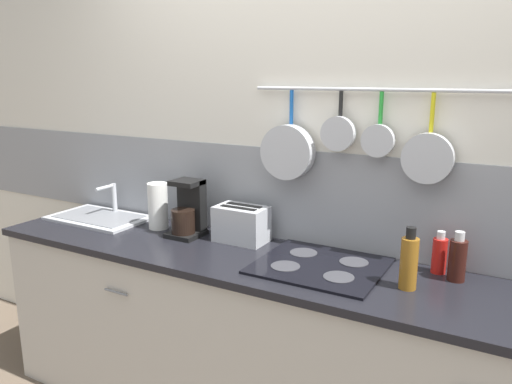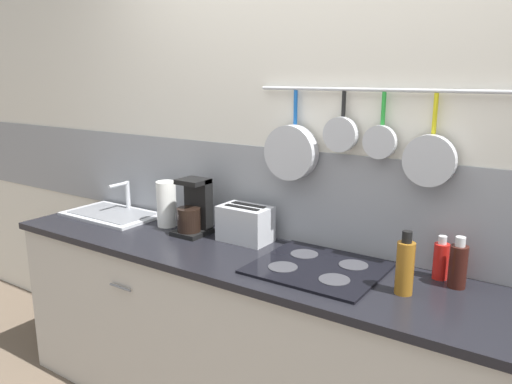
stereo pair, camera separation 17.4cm
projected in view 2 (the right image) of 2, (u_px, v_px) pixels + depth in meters
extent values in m
cube|color=silver|center=(330.00, 162.00, 2.32)|extent=(7.20, 0.06, 2.60)
cube|color=gray|center=(328.00, 200.00, 2.36)|extent=(7.20, 0.07, 0.46)
cylinder|color=#B7BABF|center=(380.00, 90.00, 2.07)|extent=(1.16, 0.02, 0.02)
cylinder|color=#1959B2|center=(296.00, 107.00, 2.30)|extent=(0.02, 0.02, 0.16)
cylinder|color=#B7BABF|center=(291.00, 152.00, 2.32)|extent=(0.26, 0.07, 0.26)
cylinder|color=black|center=(344.00, 104.00, 2.17)|extent=(0.02, 0.02, 0.11)
cylinder|color=#B7BABF|center=(341.00, 134.00, 2.18)|extent=(0.15, 0.04, 0.15)
cylinder|color=green|center=(383.00, 108.00, 2.07)|extent=(0.02, 0.02, 0.14)
cylinder|color=#B7BABF|center=(380.00, 142.00, 2.09)|extent=(0.14, 0.04, 0.14)
cylinder|color=gold|center=(435.00, 114.00, 1.96)|extent=(0.02, 0.02, 0.16)
cylinder|color=#B7BABF|center=(430.00, 161.00, 1.98)|extent=(0.21, 0.05, 0.21)
cube|color=#B7B2A8|center=(291.00, 363.00, 2.25)|extent=(3.16, 0.54, 0.86)
cylinder|color=slate|center=(120.00, 287.00, 2.39)|extent=(0.14, 0.01, 0.01)
cube|color=black|center=(293.00, 271.00, 2.15)|extent=(3.20, 0.58, 0.03)
cube|color=#B7BABF|center=(112.00, 214.00, 2.92)|extent=(0.56, 0.34, 0.01)
cube|color=slate|center=(112.00, 213.00, 2.92)|extent=(0.48, 0.27, 0.00)
cylinder|color=#B7BABF|center=(128.00, 196.00, 3.01)|extent=(0.03, 0.03, 0.18)
cylinder|color=#B7BABF|center=(118.00, 185.00, 2.93)|extent=(0.02, 0.14, 0.02)
cylinder|color=white|center=(167.00, 204.00, 2.70)|extent=(0.11, 0.11, 0.25)
cube|color=black|center=(192.00, 232.00, 2.58)|extent=(0.16, 0.18, 0.02)
cube|color=black|center=(199.00, 205.00, 2.60)|extent=(0.14, 0.06, 0.29)
cylinder|color=black|center=(189.00, 220.00, 2.55)|extent=(0.12, 0.12, 0.12)
cube|color=black|center=(193.00, 181.00, 2.53)|extent=(0.14, 0.13, 0.02)
cube|color=#B7BABF|center=(245.00, 224.00, 2.47)|extent=(0.26, 0.16, 0.18)
cube|color=black|center=(242.00, 207.00, 2.42)|extent=(0.19, 0.03, 0.00)
cube|color=black|center=(248.00, 205.00, 2.47)|extent=(0.19, 0.03, 0.00)
cube|color=black|center=(223.00, 213.00, 2.53)|extent=(0.02, 0.02, 0.02)
cube|color=black|center=(318.00, 268.00, 2.12)|extent=(0.53, 0.47, 0.01)
cylinder|color=#38383D|center=(283.00, 267.00, 2.11)|extent=(0.13, 0.13, 0.00)
cylinder|color=#38383D|center=(334.00, 280.00, 1.98)|extent=(0.13, 0.13, 0.00)
cylinder|color=#38383D|center=(304.00, 254.00, 2.26)|extent=(0.13, 0.13, 0.00)
cylinder|color=#38383D|center=(353.00, 265.00, 2.13)|extent=(0.13, 0.13, 0.00)
cylinder|color=#8C5919|center=(405.00, 268.00, 1.86)|extent=(0.07, 0.07, 0.20)
cylinder|color=black|center=(407.00, 237.00, 1.83)|extent=(0.04, 0.04, 0.04)
cylinder|color=red|center=(441.00, 261.00, 2.01)|extent=(0.06, 0.06, 0.15)
cylinder|color=beige|center=(443.00, 240.00, 1.99)|extent=(0.03, 0.03, 0.03)
cylinder|color=#33140F|center=(458.00, 267.00, 1.93)|extent=(0.07, 0.07, 0.17)
cylinder|color=beige|center=(460.00, 242.00, 1.90)|extent=(0.04, 0.04, 0.04)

